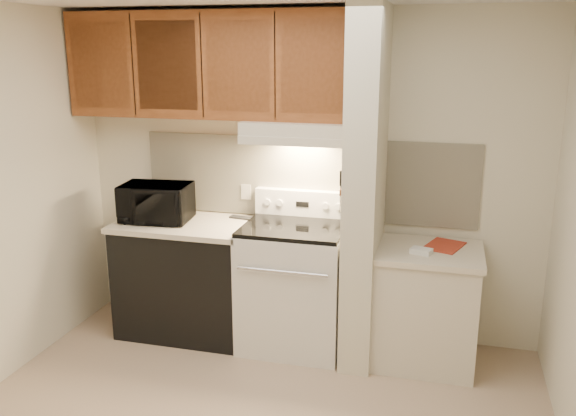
% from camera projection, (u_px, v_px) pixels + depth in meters
% --- Properties ---
extents(wall_back, '(3.60, 2.50, 0.02)m').
position_uv_depth(wall_back, '(306.00, 176.00, 4.70)').
color(wall_back, beige).
rests_on(wall_back, floor).
extents(backsplash, '(2.60, 0.02, 0.63)m').
position_uv_depth(backsplash, '(305.00, 178.00, 4.70)').
color(backsplash, '#F6ECCA').
rests_on(backsplash, wall_back).
extents(range_body, '(0.76, 0.65, 0.92)m').
position_uv_depth(range_body, '(294.00, 288.00, 4.58)').
color(range_body, silver).
rests_on(range_body, floor).
extents(oven_window, '(0.50, 0.01, 0.30)m').
position_uv_depth(oven_window, '(283.00, 299.00, 4.28)').
color(oven_window, black).
rests_on(oven_window, range_body).
extents(oven_handle, '(0.65, 0.02, 0.02)m').
position_uv_depth(oven_handle, '(282.00, 272.00, 4.18)').
color(oven_handle, silver).
rests_on(oven_handle, range_body).
extents(cooktop, '(0.74, 0.64, 0.03)m').
position_uv_depth(cooktop, '(295.00, 227.00, 4.46)').
color(cooktop, black).
rests_on(cooktop, range_body).
extents(range_backguard, '(0.76, 0.08, 0.20)m').
position_uv_depth(range_backguard, '(304.00, 203.00, 4.70)').
color(range_backguard, silver).
rests_on(range_backguard, range_body).
extents(range_display, '(0.10, 0.01, 0.04)m').
position_uv_depth(range_display, '(302.00, 204.00, 4.66)').
color(range_display, black).
rests_on(range_display, range_backguard).
extents(range_knob_left_outer, '(0.05, 0.02, 0.05)m').
position_uv_depth(range_knob_left_outer, '(267.00, 202.00, 4.73)').
color(range_knob_left_outer, silver).
rests_on(range_knob_left_outer, range_backguard).
extents(range_knob_left_inner, '(0.05, 0.02, 0.05)m').
position_uv_depth(range_knob_left_inner, '(280.00, 203.00, 4.70)').
color(range_knob_left_inner, silver).
rests_on(range_knob_left_inner, range_backguard).
extents(range_knob_right_inner, '(0.05, 0.02, 0.05)m').
position_uv_depth(range_knob_right_inner, '(325.00, 206.00, 4.61)').
color(range_knob_right_inner, silver).
rests_on(range_knob_right_inner, range_backguard).
extents(range_knob_right_outer, '(0.05, 0.02, 0.05)m').
position_uv_depth(range_knob_right_outer, '(338.00, 207.00, 4.59)').
color(range_knob_right_outer, silver).
rests_on(range_knob_right_outer, range_backguard).
extents(dishwasher_front, '(1.00, 0.63, 0.87)m').
position_uv_depth(dishwasher_front, '(187.00, 279.00, 4.82)').
color(dishwasher_front, black).
rests_on(dishwasher_front, floor).
extents(left_countertop, '(1.04, 0.67, 0.04)m').
position_uv_depth(left_countertop, '(185.00, 224.00, 4.70)').
color(left_countertop, beige).
rests_on(left_countertop, dishwasher_front).
extents(spoon_rest, '(0.21, 0.09, 0.01)m').
position_uv_depth(spoon_rest, '(242.00, 218.00, 4.78)').
color(spoon_rest, black).
rests_on(spoon_rest, left_countertop).
extents(teal_jar, '(0.11, 0.11, 0.11)m').
position_uv_depth(teal_jar, '(143.00, 213.00, 4.72)').
color(teal_jar, '#216B64').
rests_on(teal_jar, left_countertop).
extents(outlet, '(0.08, 0.01, 0.12)m').
position_uv_depth(outlet, '(246.00, 192.00, 4.84)').
color(outlet, beige).
rests_on(outlet, backsplash).
extents(microwave, '(0.56, 0.41, 0.29)m').
position_uv_depth(microwave, '(156.00, 203.00, 4.69)').
color(microwave, black).
rests_on(microwave, left_countertop).
extents(partition_pillar, '(0.22, 0.70, 2.50)m').
position_uv_depth(partition_pillar, '(365.00, 190.00, 4.25)').
color(partition_pillar, beige).
rests_on(partition_pillar, floor).
extents(pillar_trim, '(0.01, 0.70, 0.04)m').
position_uv_depth(pillar_trim, '(349.00, 182.00, 4.27)').
color(pillar_trim, brown).
rests_on(pillar_trim, partition_pillar).
extents(knife_strip, '(0.02, 0.42, 0.04)m').
position_uv_depth(knife_strip, '(347.00, 181.00, 4.22)').
color(knife_strip, black).
rests_on(knife_strip, partition_pillar).
extents(knife_blade_a, '(0.01, 0.03, 0.16)m').
position_uv_depth(knife_blade_a, '(341.00, 200.00, 4.08)').
color(knife_blade_a, silver).
rests_on(knife_blade_a, knife_strip).
extents(knife_handle_a, '(0.02, 0.02, 0.10)m').
position_uv_depth(knife_handle_a, '(341.00, 178.00, 4.05)').
color(knife_handle_a, black).
rests_on(knife_handle_a, knife_strip).
extents(knife_blade_b, '(0.01, 0.04, 0.18)m').
position_uv_depth(knife_blade_b, '(343.00, 199.00, 4.16)').
color(knife_blade_b, silver).
rests_on(knife_blade_b, knife_strip).
extents(knife_handle_b, '(0.02, 0.02, 0.10)m').
position_uv_depth(knife_handle_b, '(343.00, 176.00, 4.12)').
color(knife_handle_b, black).
rests_on(knife_handle_b, knife_strip).
extents(knife_blade_c, '(0.01, 0.04, 0.20)m').
position_uv_depth(knife_blade_c, '(344.00, 198.00, 4.24)').
color(knife_blade_c, silver).
rests_on(knife_blade_c, knife_strip).
extents(knife_handle_c, '(0.02, 0.02, 0.10)m').
position_uv_depth(knife_handle_c, '(345.00, 174.00, 4.20)').
color(knife_handle_c, black).
rests_on(knife_handle_c, knife_strip).
extents(knife_blade_d, '(0.01, 0.04, 0.16)m').
position_uv_depth(knife_blade_d, '(347.00, 192.00, 4.33)').
color(knife_blade_d, silver).
rests_on(knife_blade_d, knife_strip).
extents(knife_handle_d, '(0.02, 0.02, 0.10)m').
position_uv_depth(knife_handle_d, '(347.00, 171.00, 4.27)').
color(knife_handle_d, black).
rests_on(knife_handle_d, knife_strip).
extents(knife_blade_e, '(0.01, 0.04, 0.18)m').
position_uv_depth(knife_blade_e, '(349.00, 191.00, 4.40)').
color(knife_blade_e, silver).
rests_on(knife_blade_e, knife_strip).
extents(knife_handle_e, '(0.02, 0.02, 0.10)m').
position_uv_depth(knife_handle_e, '(349.00, 169.00, 4.35)').
color(knife_handle_e, black).
rests_on(knife_handle_e, knife_strip).
extents(oven_mitt, '(0.03, 0.10, 0.24)m').
position_uv_depth(oven_mitt, '(350.00, 198.00, 4.47)').
color(oven_mitt, slate).
rests_on(oven_mitt, partition_pillar).
extents(right_cab_base, '(0.70, 0.60, 0.81)m').
position_uv_depth(right_cab_base, '(425.00, 309.00, 4.35)').
color(right_cab_base, beige).
rests_on(right_cab_base, floor).
extents(right_countertop, '(0.74, 0.64, 0.04)m').
position_uv_depth(right_countertop, '(429.00, 252.00, 4.24)').
color(right_countertop, beige).
rests_on(right_countertop, right_cab_base).
extents(red_folder, '(0.31, 0.36, 0.01)m').
position_uv_depth(red_folder, '(444.00, 246.00, 4.31)').
color(red_folder, '#AB321E').
rests_on(red_folder, right_countertop).
extents(white_box, '(0.16, 0.13, 0.04)m').
position_uv_depth(white_box, '(421.00, 251.00, 4.15)').
color(white_box, white).
rests_on(white_box, right_countertop).
extents(range_hood, '(0.78, 0.44, 0.15)m').
position_uv_depth(range_hood, '(299.00, 131.00, 4.40)').
color(range_hood, beige).
rests_on(range_hood, upper_cabinets).
extents(hood_lip, '(0.78, 0.04, 0.06)m').
position_uv_depth(hood_lip, '(292.00, 142.00, 4.22)').
color(hood_lip, beige).
rests_on(hood_lip, range_hood).
extents(upper_cabinets, '(2.18, 0.33, 0.77)m').
position_uv_depth(upper_cabinets, '(210.00, 65.00, 4.50)').
color(upper_cabinets, brown).
rests_on(upper_cabinets, wall_back).
extents(cab_door_a, '(0.46, 0.01, 0.63)m').
position_uv_depth(cab_door_a, '(100.00, 65.00, 4.55)').
color(cab_door_a, brown).
rests_on(cab_door_a, upper_cabinets).
extents(cab_gap_a, '(0.01, 0.01, 0.73)m').
position_uv_depth(cab_gap_a, '(133.00, 65.00, 4.48)').
color(cab_gap_a, black).
rests_on(cab_gap_a, upper_cabinets).
extents(cab_door_b, '(0.46, 0.01, 0.63)m').
position_uv_depth(cab_door_b, '(167.00, 65.00, 4.41)').
color(cab_door_b, brown).
rests_on(cab_door_b, upper_cabinets).
extents(cab_gap_b, '(0.01, 0.01, 0.73)m').
position_uv_depth(cab_gap_b, '(202.00, 66.00, 4.35)').
color(cab_gap_b, black).
rests_on(cab_gap_b, upper_cabinets).
extents(cab_door_c, '(0.46, 0.01, 0.63)m').
position_uv_depth(cab_door_c, '(238.00, 66.00, 4.28)').
color(cab_door_c, brown).
rests_on(cab_door_c, upper_cabinets).
extents(cab_gap_c, '(0.01, 0.01, 0.73)m').
position_uv_depth(cab_gap_c, '(275.00, 66.00, 4.21)').
color(cab_gap_c, black).
rests_on(cab_gap_c, upper_cabinets).
extents(cab_door_d, '(0.46, 0.01, 0.63)m').
position_uv_depth(cab_door_d, '(313.00, 67.00, 4.14)').
color(cab_door_d, brown).
rests_on(cab_door_d, upper_cabinets).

